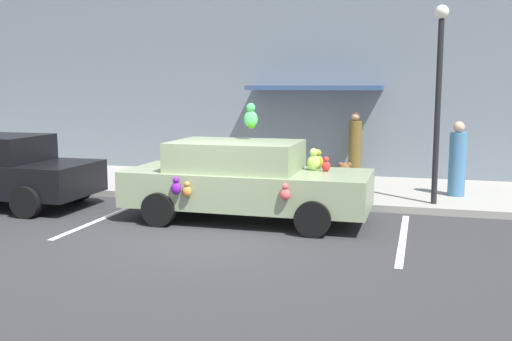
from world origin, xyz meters
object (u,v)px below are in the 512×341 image
(parked_sedan_behind, at_px, (1,170))
(street_lamp_post, at_px, (439,85))
(pedestrian_walking_past, at_px, (457,162))
(teddy_bear_on_sidewalk, at_px, (345,180))
(pedestrian_near_shopfront, at_px, (355,148))
(plush_covered_car, at_px, (245,180))

(parked_sedan_behind, distance_m, street_lamp_post, 9.48)
(parked_sedan_behind, xyz_separation_m, pedestrian_walking_past, (9.57, 3.11, 0.13))
(teddy_bear_on_sidewalk, distance_m, street_lamp_post, 2.92)
(street_lamp_post, distance_m, pedestrian_walking_past, 2.08)
(pedestrian_near_shopfront, bearing_deg, teddy_bear_on_sidewalk, -88.86)
(parked_sedan_behind, bearing_deg, teddy_bear_on_sidewalk, 19.38)
(teddy_bear_on_sidewalk, height_order, street_lamp_post, street_lamp_post)
(parked_sedan_behind, relative_size, pedestrian_near_shopfront, 2.26)
(plush_covered_car, bearing_deg, teddy_bear_on_sidewalk, 56.05)
(plush_covered_car, distance_m, teddy_bear_on_sidewalk, 2.93)
(parked_sedan_behind, bearing_deg, pedestrian_walking_past, 18.00)
(pedestrian_near_shopfront, relative_size, pedestrian_walking_past, 1.06)
(street_lamp_post, bearing_deg, pedestrian_walking_past, 65.58)
(teddy_bear_on_sidewalk, bearing_deg, plush_covered_car, -123.95)
(plush_covered_car, xyz_separation_m, pedestrian_walking_past, (4.06, 3.01, 0.12))
(plush_covered_car, distance_m, parked_sedan_behind, 5.52)
(plush_covered_car, xyz_separation_m, parked_sedan_behind, (-5.52, -0.10, -0.01))
(teddy_bear_on_sidewalk, xyz_separation_m, pedestrian_walking_past, (2.43, 0.60, 0.42))
(parked_sedan_behind, distance_m, pedestrian_near_shopfront, 8.64)
(pedestrian_near_shopfront, height_order, pedestrian_walking_past, pedestrian_near_shopfront)
(plush_covered_car, bearing_deg, pedestrian_near_shopfront, 71.90)
(plush_covered_car, xyz_separation_m, pedestrian_near_shopfront, (1.58, 4.83, 0.18))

